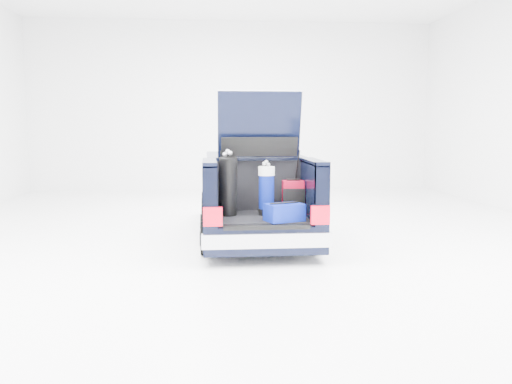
{
  "coord_description": "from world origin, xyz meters",
  "views": [
    {
      "loc": [
        -0.82,
        -9.41,
        1.96
      ],
      "look_at": [
        0.0,
        -0.5,
        0.84
      ],
      "focal_mm": 38.0,
      "sensor_mm": 36.0,
      "label": 1
    }
  ],
  "objects": [
    {
      "name": "car",
      "position": [
        -0.0,
        0.11,
        0.67
      ],
      "size": [
        1.87,
        4.65,
        2.47
      ],
      "color": "black",
      "rests_on": "ground"
    },
    {
      "name": "blue_duffel",
      "position": [
        0.27,
        -1.9,
        0.72
      ],
      "size": [
        0.6,
        0.49,
        0.27
      ],
      "rotation": [
        0.0,
        0.0,
        0.34
      ],
      "color": "#041068",
      "rests_on": "car"
    },
    {
      "name": "ground",
      "position": [
        0.0,
        0.0,
        0.0
      ],
      "size": [
        14.0,
        14.0,
        0.0
      ],
      "primitive_type": "plane",
      "color": "white",
      "rests_on": "ground"
    },
    {
      "name": "red_suitcase",
      "position": [
        0.5,
        -1.28,
        0.85
      ],
      "size": [
        0.33,
        0.22,
        0.54
      ],
      "rotation": [
        0.0,
        0.0,
        -0.02
      ],
      "color": "maroon",
      "rests_on": "car"
    },
    {
      "name": "black_golf_bag",
      "position": [
        -0.5,
        -1.38,
        1.04
      ],
      "size": [
        0.3,
        0.38,
        0.99
      ],
      "rotation": [
        0.0,
        0.0,
        0.08
      ],
      "color": "black",
      "rests_on": "car"
    },
    {
      "name": "blue_golf_bag",
      "position": [
        0.08,
        -1.35,
        0.98
      ],
      "size": [
        0.33,
        0.33,
        0.83
      ],
      "rotation": [
        0.0,
        0.0,
        0.41
      ],
      "color": "black",
      "rests_on": "car"
    }
  ]
}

